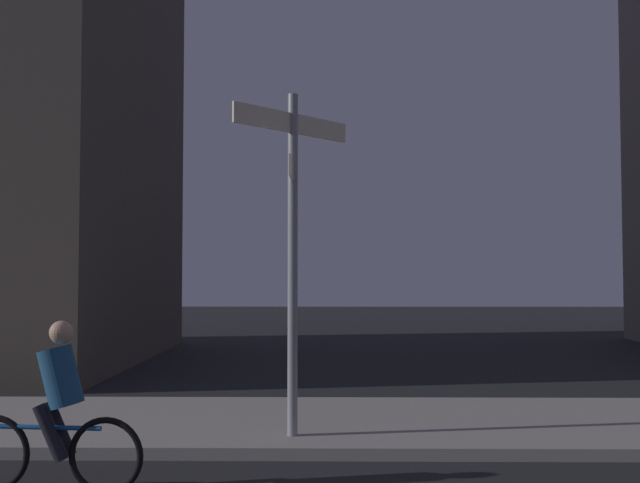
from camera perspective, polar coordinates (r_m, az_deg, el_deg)
name	(u,v)px	position (r m, az deg, el deg)	size (l,w,h in m)	color
sidewalk_kerb	(356,424)	(9.66, 2.91, -14.37)	(40.00, 3.17, 0.14)	gray
signpost	(293,231)	(8.50, -2.20, 0.88)	(1.29, 1.29, 4.06)	gray
cyclist	(55,413)	(7.30, -20.43, -12.72)	(1.82, 0.36, 1.61)	black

